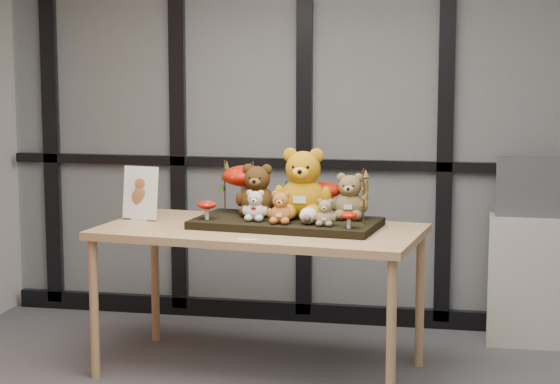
% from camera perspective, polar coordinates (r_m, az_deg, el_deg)
% --- Properties ---
extents(room_shell, '(5.00, 5.00, 5.00)m').
position_cam_1_polar(room_shell, '(4.02, 1.59, 6.57)').
color(room_shell, '#ACA9A3').
rests_on(room_shell, floor).
extents(glass_partition, '(4.90, 0.06, 2.78)m').
position_cam_1_polar(glass_partition, '(6.48, 5.32, 4.75)').
color(glass_partition, '#2D383F').
rests_on(glass_partition, floor).
extents(display_table, '(1.83, 1.07, 0.82)m').
position_cam_1_polar(display_table, '(5.55, -1.13, -2.68)').
color(display_table, tan).
rests_on(display_table, floor).
extents(diorama_tray, '(1.05, 0.62, 0.04)m').
position_cam_1_polar(diorama_tray, '(5.56, 0.36, -1.77)').
color(diorama_tray, black).
rests_on(diorama_tray, display_table).
extents(bear_pooh_yellow, '(0.36, 0.33, 0.43)m').
position_cam_1_polar(bear_pooh_yellow, '(5.58, 1.32, 0.70)').
color(bear_pooh_yellow, '#BC810B').
rests_on(bear_pooh_yellow, diorama_tray).
extents(bear_brown_medium, '(0.27, 0.25, 0.32)m').
position_cam_1_polar(bear_brown_medium, '(5.67, -1.28, 0.28)').
color(bear_brown_medium, '#40270E').
rests_on(bear_brown_medium, diorama_tray).
extents(bear_tan_back, '(0.23, 0.22, 0.28)m').
position_cam_1_polar(bear_tan_back, '(5.56, 3.95, -0.10)').
color(bear_tan_back, brown).
rests_on(bear_tan_back, diorama_tray).
extents(bear_small_yellow, '(0.16, 0.15, 0.19)m').
position_cam_1_polar(bear_small_yellow, '(5.41, 0.05, -0.77)').
color(bear_small_yellow, '#BC6A27').
rests_on(bear_small_yellow, diorama_tray).
extents(bear_white_bow, '(0.16, 0.14, 0.19)m').
position_cam_1_polar(bear_white_bow, '(5.50, -1.40, -0.67)').
color(bear_white_bow, silver).
rests_on(bear_white_bow, diorama_tray).
extents(bear_beige_small, '(0.13, 0.12, 0.16)m').
position_cam_1_polar(bear_beige_small, '(5.34, 2.56, -1.07)').
color(bear_beige_small, '#928255').
rests_on(bear_beige_small, diorama_tray).
extents(plush_cream_hedgehog, '(0.08, 0.08, 0.10)m').
position_cam_1_polar(plush_cream_hedgehog, '(5.40, 1.62, -1.30)').
color(plush_cream_hedgehog, white).
rests_on(plush_cream_hedgehog, diorama_tray).
extents(mushroom_back_left, '(0.27, 0.27, 0.30)m').
position_cam_1_polar(mushroom_back_left, '(5.80, -1.95, 0.33)').
color(mushroom_back_left, '#A41205').
rests_on(mushroom_back_left, diorama_tray).
extents(mushroom_back_right, '(0.19, 0.19, 0.21)m').
position_cam_1_polar(mushroom_back_right, '(5.63, 2.54, -0.32)').
color(mushroom_back_right, '#A41205').
rests_on(mushroom_back_right, diorama_tray).
extents(mushroom_front_left, '(0.10, 0.10, 0.11)m').
position_cam_1_polar(mushroom_front_left, '(5.56, -4.14, -0.96)').
color(mushroom_front_left, '#A41205').
rests_on(mushroom_front_left, diorama_tray).
extents(mushroom_front_right, '(0.09, 0.09, 0.10)m').
position_cam_1_polar(mushroom_front_right, '(5.28, 3.89, -1.53)').
color(mushroom_front_right, '#A41205').
rests_on(mushroom_front_right, diorama_tray).
extents(sprig_green_far_left, '(0.05, 0.05, 0.30)m').
position_cam_1_polar(sprig_green_far_left, '(5.79, -3.12, 0.33)').
color(sprig_green_far_left, '#17340C').
rests_on(sprig_green_far_left, diorama_tray).
extents(sprig_green_mid_left, '(0.05, 0.05, 0.29)m').
position_cam_1_polar(sprig_green_mid_left, '(5.79, -1.53, 0.30)').
color(sprig_green_mid_left, '#17340C').
rests_on(sprig_green_mid_left, diorama_tray).
extents(sprig_dry_far_right, '(0.05, 0.05, 0.29)m').
position_cam_1_polar(sprig_dry_far_right, '(5.53, 4.69, -0.12)').
color(sprig_dry_far_right, brown).
rests_on(sprig_dry_far_right, diorama_tray).
extents(sprig_dry_mid_right, '(0.05, 0.05, 0.23)m').
position_cam_1_polar(sprig_dry_mid_right, '(5.40, 4.74, -0.61)').
color(sprig_dry_mid_right, brown).
rests_on(sprig_dry_mid_right, diorama_tray).
extents(sprig_green_centre, '(0.05, 0.05, 0.19)m').
position_cam_1_polar(sprig_green_centre, '(5.74, 0.36, -0.29)').
color(sprig_green_centre, '#17340C').
rests_on(sprig_green_centre, diorama_tray).
extents(sign_holder, '(0.22, 0.08, 0.31)m').
position_cam_1_polar(sign_holder, '(5.82, -7.86, -0.18)').
color(sign_holder, silver).
rests_on(sign_holder, display_table).
extents(label_card, '(0.10, 0.03, 0.00)m').
position_cam_1_polar(label_card, '(5.20, -1.85, -2.68)').
color(label_card, white).
rests_on(label_card, display_table).
extents(cabinet, '(0.58, 0.34, 0.77)m').
position_cam_1_polar(cabinet, '(6.38, 14.23, -4.85)').
color(cabinet, '#ABA399').
rests_on(cabinet, floor).
extents(monitor, '(0.52, 0.05, 0.37)m').
position_cam_1_polar(monitor, '(6.30, 14.40, 0.25)').
color(monitor, '#484A50').
rests_on(monitor, cabinet).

